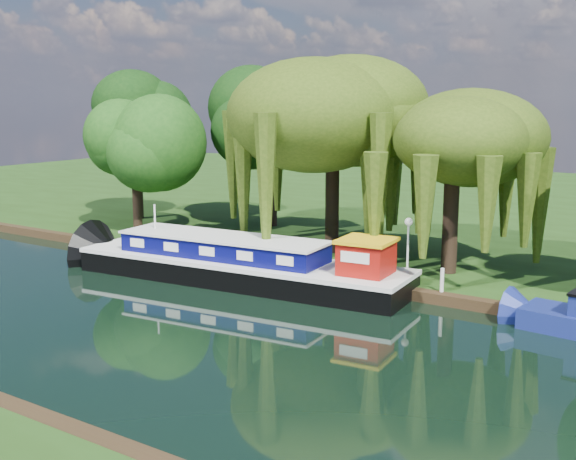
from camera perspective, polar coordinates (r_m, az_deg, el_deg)
The scene contains 11 objects.
ground at distance 24.77m, azimuth -2.03°, elevation -9.18°, with size 120.00×120.00×0.00m, color black.
far_bank at distance 55.21m, azimuth 19.12°, elevation 1.48°, with size 120.00×52.00×0.45m, color #1A330E.
dutch_barge at distance 32.82m, azimuth -3.66°, elevation -2.73°, with size 16.27×5.13×3.38m.
red_dinghy at distance 37.75m, azimuth -11.60°, elevation -2.47°, with size 2.50×3.50×0.73m, color maroon.
willow_left at distance 36.47m, azimuth 3.58°, elevation 8.85°, with size 7.87×7.87×9.43m.
willow_right at distance 32.87m, azimuth 12.92°, elevation 5.90°, with size 6.07×6.07×7.40m.
tree_far_left at distance 42.79m, azimuth -12.01°, elevation 6.82°, with size 4.80×4.80×7.73m.
tree_far_back at distance 47.85m, azimuth -11.94°, elevation 8.03°, with size 5.12×5.12×8.61m.
tree_far_mid at distance 44.09m, azimuth -1.30°, elevation 8.22°, with size 5.43×5.43×8.89m.
lamppost at distance 32.74m, azimuth 9.49°, elevation -0.05°, with size 0.36×0.36×2.56m.
mooring_posts at distance 31.62m, azimuth 6.18°, elevation -3.07°, with size 19.16×0.16×1.00m.
Camera 1 is at (13.70, -18.87, 8.34)m, focal length 45.00 mm.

